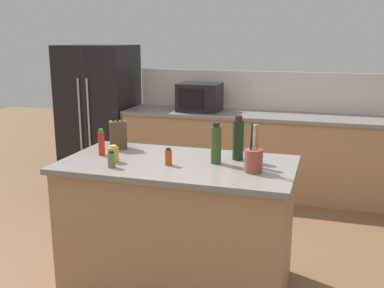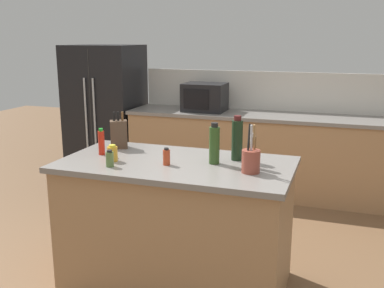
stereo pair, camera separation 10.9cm
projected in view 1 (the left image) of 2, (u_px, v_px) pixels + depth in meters
ground_plane at (178, 282)px, 3.39m from camera, size 14.00×14.00×0.00m
back_counter_run at (263, 154)px, 5.23m from camera, size 3.32×0.66×0.94m
wall_backsplash at (269, 91)px, 5.36m from camera, size 3.28×0.03×0.46m
kitchen_island at (178, 224)px, 3.28m from camera, size 1.64×0.87×0.94m
refrigerator at (99, 112)px, 5.81m from camera, size 0.89×0.75×1.70m
microwave at (200, 97)px, 5.31m from camera, size 0.49×0.39×0.33m
knife_block at (118, 134)px, 3.52m from camera, size 0.16×0.15×0.29m
utensil_crock at (254, 160)px, 2.91m from camera, size 0.12×0.12×0.32m
wine_bottle at (238, 139)px, 3.20m from camera, size 0.08×0.08×0.32m
spice_jar_paprika at (168, 157)px, 3.08m from camera, size 0.05×0.05×0.12m
honey_jar at (113, 154)px, 3.16m from camera, size 0.07×0.07×0.12m
olive_oil_bottle at (216, 144)px, 3.10m from camera, size 0.07×0.07×0.29m
pepper_grinder at (254, 151)px, 3.02m from camera, size 0.05×0.05×0.24m
hot_sauce_bottle at (101, 143)px, 3.32m from camera, size 0.05×0.05×0.20m
spice_jar_oregano at (111, 160)px, 3.02m from camera, size 0.05×0.05×0.12m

